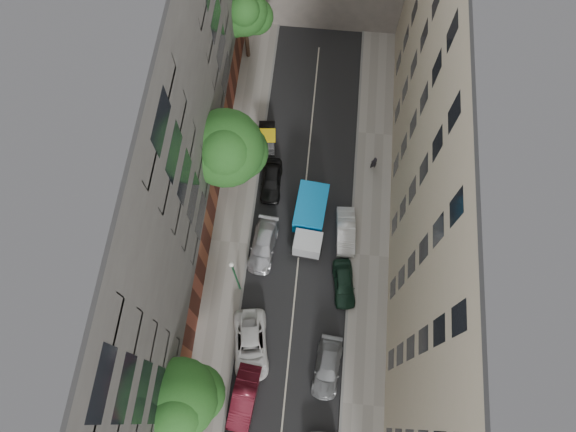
# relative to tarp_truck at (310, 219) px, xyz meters

# --- Properties ---
(ground) EXTENTS (120.00, 120.00, 0.00)m
(ground) POSITION_rel_tarp_truck_xyz_m (-0.60, -2.03, -1.42)
(ground) COLOR #4C4C49
(ground) RESTS_ON ground
(road_surface) EXTENTS (8.00, 44.00, 0.02)m
(road_surface) POSITION_rel_tarp_truck_xyz_m (-0.60, -2.03, -1.41)
(road_surface) COLOR black
(road_surface) RESTS_ON ground
(sidewalk_left) EXTENTS (3.00, 44.00, 0.15)m
(sidewalk_left) POSITION_rel_tarp_truck_xyz_m (-6.10, -2.03, -1.35)
(sidewalk_left) COLOR gray
(sidewalk_left) RESTS_ON ground
(sidewalk_right) EXTENTS (3.00, 44.00, 0.15)m
(sidewalk_right) POSITION_rel_tarp_truck_xyz_m (4.90, -2.03, -1.35)
(sidewalk_right) COLOR gray
(sidewalk_right) RESTS_ON ground
(building_left) EXTENTS (8.00, 44.00, 20.00)m
(building_left) POSITION_rel_tarp_truck_xyz_m (-11.60, -2.03, 8.58)
(building_left) COLOR #484644
(building_left) RESTS_ON ground
(building_right) EXTENTS (8.00, 44.00, 20.00)m
(building_right) POSITION_rel_tarp_truck_xyz_m (10.40, -2.03, 8.58)
(building_right) COLOR #B9A88F
(building_right) RESTS_ON ground
(tarp_truck) EXTENTS (2.63, 5.76, 2.59)m
(tarp_truck) POSITION_rel_tarp_truck_xyz_m (0.00, 0.00, 0.00)
(tarp_truck) COLOR black
(tarp_truck) RESTS_ON ground
(car_left_1) EXTENTS (2.03, 4.67, 1.49)m
(car_left_1) POSITION_rel_tarp_truck_xyz_m (-3.40, -13.43, -0.68)
(car_left_1) COLOR #50101A
(car_left_1) RESTS_ON ground
(car_left_2) EXTENTS (3.23, 5.49, 1.43)m
(car_left_2) POSITION_rel_tarp_truck_xyz_m (-3.40, -9.83, -0.71)
(car_left_2) COLOR silver
(car_left_2) RESTS_ON ground
(car_left_3) EXTENTS (2.29, 4.74, 1.33)m
(car_left_3) POSITION_rel_tarp_truck_xyz_m (-3.40, -2.23, -0.76)
(car_left_3) COLOR silver
(car_left_3) RESTS_ON ground
(car_left_4) EXTENTS (1.70, 4.03, 1.36)m
(car_left_4) POSITION_rel_tarp_truck_xyz_m (-3.40, 3.37, -0.75)
(car_left_4) COLOR black
(car_left_4) RESTS_ON ground
(car_left_5) EXTENTS (1.74, 3.97, 1.27)m
(car_left_5) POSITION_rel_tarp_truck_xyz_m (-4.20, 6.97, -0.79)
(car_left_5) COLOR black
(car_left_5) RESTS_ON ground
(car_right_1) EXTENTS (2.15, 4.53, 1.28)m
(car_right_1) POSITION_rel_tarp_truck_xyz_m (2.20, -10.85, -0.79)
(car_right_1) COLOR slate
(car_right_1) RESTS_ON ground
(car_right_2) EXTENTS (2.08, 4.01, 1.30)m
(car_right_2) POSITION_rel_tarp_truck_xyz_m (3.00, -4.63, -0.77)
(car_right_2) COLOR black
(car_right_2) RESTS_ON ground
(car_right_3) EXTENTS (1.71, 4.12, 1.33)m
(car_right_3) POSITION_rel_tarp_truck_xyz_m (2.89, -0.43, -0.76)
(car_right_3) COLOR silver
(car_right_3) RESTS_ON ground
(tree_near) EXTENTS (5.24, 4.97, 7.86)m
(tree_near) POSITION_rel_tarp_truck_xyz_m (-6.90, -14.16, 3.87)
(tree_near) COLOR #382619
(tree_near) RESTS_ON sidewalk_left
(tree_mid) EXTENTS (5.88, 5.69, 8.94)m
(tree_mid) POSITION_rel_tarp_truck_xyz_m (-6.42, 2.86, 4.57)
(tree_mid) COLOR #382619
(tree_mid) RESTS_ON sidewalk_left
(tree_far) EXTENTS (4.51, 4.11, 7.73)m
(tree_far) POSITION_rel_tarp_truck_xyz_m (-6.90, 16.00, 4.01)
(tree_far) COLOR #382619
(tree_far) RESTS_ON sidewalk_left
(lamp_post) EXTENTS (0.36, 0.36, 6.58)m
(lamp_post) POSITION_rel_tarp_truck_xyz_m (-4.80, -5.67, 2.77)
(lamp_post) COLOR #18542D
(lamp_post) RESTS_ON sidewalk_left
(pedestrian) EXTENTS (0.67, 0.55, 1.57)m
(pedestrian) POSITION_rel_tarp_truck_xyz_m (4.81, 5.70, -0.49)
(pedestrian) COLOR black
(pedestrian) RESTS_ON sidewalk_right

